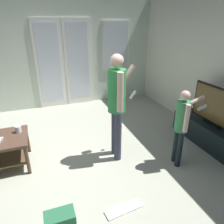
% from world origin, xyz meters
% --- Properties ---
extents(ground_plane, '(5.67, 5.45, 0.02)m').
position_xyz_m(ground_plane, '(0.00, 0.00, -0.01)').
color(ground_plane, '#ABAC9A').
extents(wall_back_with_doors, '(5.67, 0.09, 2.67)m').
position_xyz_m(wall_back_with_doors, '(0.09, 2.69, 1.30)').
color(wall_back_with_doors, silver).
rests_on(wall_back_with_doors, ground_plane).
extents(tv_stand, '(0.40, 1.49, 0.39)m').
position_xyz_m(tv_stand, '(2.51, -0.14, 0.19)').
color(tv_stand, black).
rests_on(tv_stand, ground_plane).
extents(flat_screen_tv, '(0.08, 0.96, 0.65)m').
position_xyz_m(flat_screen_tv, '(2.51, -0.14, 0.72)').
color(flat_screen_tv, black).
rests_on(flat_screen_tv, tv_stand).
extents(person_adult, '(0.51, 0.43, 1.60)m').
position_xyz_m(person_adult, '(0.89, 0.12, 0.96)').
color(person_adult, '#3B4052').
rests_on(person_adult, ground_plane).
extents(person_child, '(0.54, 0.31, 1.15)m').
position_xyz_m(person_child, '(1.67, -0.38, 0.70)').
color(person_child, black).
rests_on(person_child, ground_plane).
extents(backpack, '(0.30, 0.22, 0.26)m').
position_xyz_m(backpack, '(-0.13, -0.94, 0.13)').
color(backpack, '#296945').
rests_on(backpack, ground_plane).
extents(loose_keyboard, '(0.45, 0.18, 0.02)m').
position_xyz_m(loose_keyboard, '(0.58, -0.89, 0.01)').
color(loose_keyboard, white).
rests_on(loose_keyboard, ground_plane).
extents(cup_near_edge, '(0.08, 0.08, 0.10)m').
position_xyz_m(cup_near_edge, '(-0.51, 0.54, 0.53)').
color(cup_near_edge, white).
rests_on(cup_near_edge, coffee_table).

